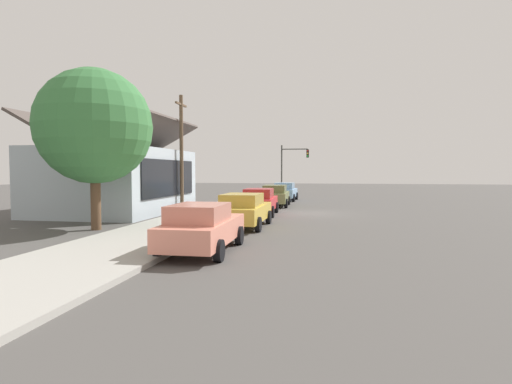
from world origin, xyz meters
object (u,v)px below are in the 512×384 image
(car_coral, at_px, (202,227))
(car_mustard, at_px, (244,210))
(car_skyblue, at_px, (285,191))
(car_cherry, at_px, (259,201))
(fire_hydrant_red, at_px, (230,209))
(traffic_light_main, at_px, (292,162))
(utility_pole_wooden, at_px, (181,151))
(shade_tree, at_px, (94,127))
(car_olive, at_px, (275,195))

(car_coral, bearing_deg, car_mustard, -1.71)
(car_mustard, bearing_deg, car_skyblue, 0.43)
(car_cherry, bearing_deg, fire_hydrant_red, 142.72)
(car_coral, height_order, car_skyblue, same)
(car_mustard, distance_m, fire_hydrant_red, 3.90)
(fire_hydrant_red, bearing_deg, traffic_light_main, -4.96)
(utility_pole_wooden, bearing_deg, traffic_light_main, -19.52)
(car_cherry, distance_m, utility_pole_wooden, 6.30)
(car_cherry, bearing_deg, car_mustard, 179.83)
(car_skyblue, bearing_deg, car_cherry, 179.85)
(car_cherry, xyz_separation_m, shade_tree, (-7.46, 6.11, 3.77))
(car_mustard, distance_m, shade_tree, 7.63)
(shade_tree, xyz_separation_m, fire_hydrant_red, (5.54, -4.78, -4.09))
(car_olive, bearing_deg, traffic_light_main, -3.17)
(car_coral, height_order, fire_hydrant_red, car_coral)
(traffic_light_main, bearing_deg, utility_pole_wooden, 160.48)
(traffic_light_main, height_order, utility_pole_wooden, utility_pole_wooden)
(car_mustard, bearing_deg, car_coral, 179.45)
(utility_pole_wooden, height_order, fire_hydrant_red, utility_pole_wooden)
(car_skyblue, height_order, traffic_light_main, traffic_light_main)
(car_coral, height_order, car_mustard, same)
(car_olive, bearing_deg, fire_hydrant_red, 167.51)
(car_coral, xyz_separation_m, car_olive, (17.55, -0.01, -0.00))
(car_coral, distance_m, car_skyblue, 23.54)
(shade_tree, bearing_deg, car_olive, -24.73)
(car_coral, relative_size, car_mustard, 1.00)
(car_cherry, bearing_deg, traffic_light_main, -3.46)
(car_mustard, relative_size, car_skyblue, 1.05)
(car_olive, relative_size, fire_hydrant_red, 6.47)
(car_cherry, distance_m, shade_tree, 10.36)
(shade_tree, bearing_deg, car_cherry, -39.34)
(utility_pole_wooden, distance_m, fire_hydrant_red, 6.14)
(car_coral, relative_size, traffic_light_main, 0.89)
(car_skyblue, height_order, utility_pole_wooden, utility_pole_wooden)
(car_mustard, xyz_separation_m, shade_tree, (-1.97, 6.33, 3.77))
(car_skyblue, distance_m, fire_hydrant_red, 14.08)
(car_skyblue, bearing_deg, utility_pole_wooden, 153.75)
(traffic_light_main, distance_m, utility_pole_wooden, 16.94)
(car_cherry, distance_m, traffic_light_main, 17.41)
(car_coral, bearing_deg, utility_pole_wooden, 22.45)
(car_olive, distance_m, car_skyblue, 5.99)
(car_coral, height_order, car_cherry, same)
(car_cherry, bearing_deg, utility_pole_wooden, 74.57)
(car_mustard, height_order, utility_pole_wooden, utility_pole_wooden)
(shade_tree, bearing_deg, car_mustard, -72.69)
(car_olive, bearing_deg, car_mustard, 178.29)
(car_mustard, bearing_deg, car_cherry, 2.57)
(utility_pole_wooden, bearing_deg, car_olive, -48.38)
(car_coral, bearing_deg, car_skyblue, -0.98)
(car_skyblue, bearing_deg, car_mustard, -179.18)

